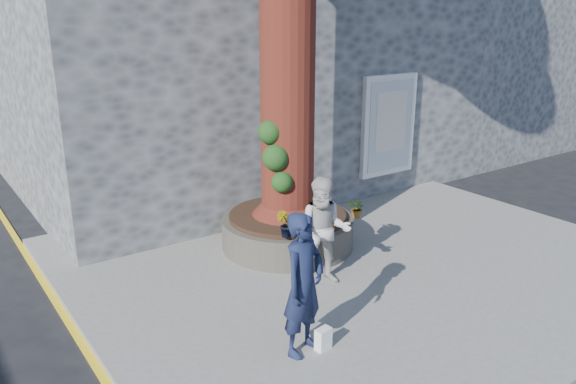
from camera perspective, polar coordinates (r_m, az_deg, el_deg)
ground at (r=8.18m, az=3.51°, el=-11.98°), size 120.00×120.00×0.00m
pavement at (r=9.71m, az=6.80°, el=-6.67°), size 9.00×8.00×0.12m
yellow_line at (r=7.81m, az=-19.98°, el=-14.70°), size 0.10×30.00×0.01m
stone_shop at (r=14.53m, az=-6.53°, el=14.11°), size 10.30×8.30×6.30m
neighbour_shop at (r=19.68m, az=14.99°, el=14.11°), size 6.00×8.00×6.00m
planter at (r=9.88m, az=-0.04°, el=-3.86°), size 2.30×2.30×0.60m
man at (r=6.68m, az=1.60°, el=-9.38°), size 0.75×0.62×1.78m
woman at (r=8.41m, az=3.71°, el=-3.97°), size 1.02×0.99×1.65m
shopping_bag at (r=7.08m, az=3.60°, el=-14.67°), size 0.22×0.15×0.28m
plant_a at (r=10.63m, az=1.91°, el=0.58°), size 0.23×0.17×0.39m
plant_b at (r=8.70m, az=-0.37°, el=-3.30°), size 0.32×0.32×0.42m
plant_c at (r=8.77m, az=0.17°, el=-3.56°), size 0.20×0.20×0.29m
plant_d at (r=9.60m, az=7.05°, el=-1.65°), size 0.36×0.38×0.34m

